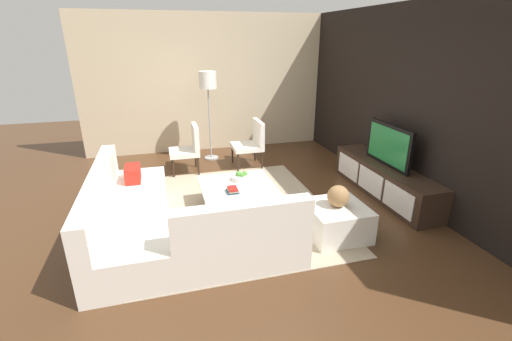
% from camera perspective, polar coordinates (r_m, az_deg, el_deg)
% --- Properties ---
extents(ground_plane, '(14.00, 14.00, 0.00)m').
position_cam_1_polar(ground_plane, '(4.92, -3.83, -7.10)').
color(ground_plane, '#4C301C').
extents(feature_wall_back, '(6.40, 0.12, 2.80)m').
position_cam_1_polar(feature_wall_back, '(5.62, 24.29, 9.81)').
color(feature_wall_back, black).
rests_on(feature_wall_back, ground).
extents(side_wall_left, '(0.12, 5.20, 2.80)m').
position_cam_1_polar(side_wall_left, '(7.59, -7.68, 13.88)').
color(side_wall_left, beige).
rests_on(side_wall_left, ground).
extents(area_rug, '(3.13, 2.69, 0.01)m').
position_cam_1_polar(area_rug, '(5.01, -4.07, -6.53)').
color(area_rug, tan).
rests_on(area_rug, ground).
extents(media_console, '(2.18, 0.49, 0.50)m').
position_cam_1_polar(media_console, '(5.73, 20.24, -1.46)').
color(media_console, '#332319').
rests_on(media_console, ground).
extents(television, '(1.01, 0.06, 0.62)m').
position_cam_1_polar(television, '(5.56, 20.96, 3.90)').
color(television, black).
rests_on(television, media_console).
extents(sectional_couch, '(2.52, 2.26, 0.83)m').
position_cam_1_polar(sectional_couch, '(4.26, -14.82, -8.20)').
color(sectional_couch, white).
rests_on(sectional_couch, ground).
extents(coffee_table, '(1.02, 1.01, 0.38)m').
position_cam_1_polar(coffee_table, '(4.94, -2.99, -4.37)').
color(coffee_table, '#332319').
rests_on(coffee_table, ground).
extents(accent_chair_near, '(0.53, 0.52, 0.87)m').
position_cam_1_polar(accent_chair_near, '(6.38, -10.92, 3.96)').
color(accent_chair_near, '#332319').
rests_on(accent_chair_near, ground).
extents(floor_lamp, '(0.33, 0.33, 1.72)m').
position_cam_1_polar(floor_lamp, '(6.86, -7.91, 13.65)').
color(floor_lamp, '#A5A5AA').
rests_on(floor_lamp, ground).
extents(ottoman, '(0.70, 0.70, 0.40)m').
position_cam_1_polar(ottoman, '(4.44, 12.98, -8.00)').
color(ottoman, white).
rests_on(ottoman, ground).
extents(fruit_bowl, '(0.28, 0.28, 0.13)m').
position_cam_1_polar(fruit_bowl, '(5.03, -2.38, -1.06)').
color(fruit_bowl, silver).
rests_on(fruit_bowl, coffee_table).
extents(accent_chair_far, '(0.58, 0.54, 0.87)m').
position_cam_1_polar(accent_chair_far, '(6.59, -0.69, 4.88)').
color(accent_chair_far, '#332319').
rests_on(accent_chair_far, ground).
extents(decorative_ball, '(0.26, 0.26, 0.26)m').
position_cam_1_polar(decorative_ball, '(4.29, 13.34, -4.11)').
color(decorative_ball, '#997247').
rests_on(decorative_ball, ottoman).
extents(book_stack, '(0.19, 0.15, 0.08)m').
position_cam_1_polar(book_stack, '(4.63, -3.86, -3.23)').
color(book_stack, '#2D516B').
rests_on(book_stack, coffee_table).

